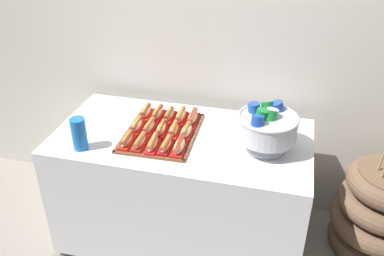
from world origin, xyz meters
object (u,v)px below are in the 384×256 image
at_px(hot_dog_8, 174,130).
at_px(hot_dog_6, 149,127).
at_px(hot_dog_4, 179,146).
at_px(punch_bowl, 267,126).
at_px(hot_dog_5, 137,125).
at_px(cup_stack, 79,134).
at_px(buffet_table, 183,186).
at_px(hot_dog_13, 181,116).
at_px(hot_dog_7, 161,129).
at_px(hot_dog_9, 186,131).
at_px(hot_dog_10, 146,112).
at_px(serving_tray, 161,133).
at_px(hot_dog_12, 169,115).
at_px(hot_dog_14, 193,117).
at_px(hot_dog_11, 157,114).
at_px(floor_vase, 381,213).
at_px(hot_dog_2, 153,143).
at_px(hot_dog_1, 140,142).
at_px(hot_dog_3, 166,145).
at_px(hot_dog_0, 127,140).

bearing_deg(hot_dog_8, hot_dog_6, -178.47).
relative_size(hot_dog_4, punch_bowl, 0.52).
xyz_separation_m(hot_dog_4, hot_dog_5, (-0.30, 0.16, -0.00)).
distance_m(hot_dog_8, cup_stack, 0.53).
distance_m(buffet_table, hot_dog_13, 0.44).
bearing_deg(hot_dog_7, hot_dog_9, 1.53).
bearing_deg(hot_dog_7, hot_dog_10, 133.80).
relative_size(serving_tray, hot_dog_12, 3.33).
height_order(hot_dog_8, hot_dog_14, hot_dog_14).
xyz_separation_m(hot_dog_4, hot_dog_12, (-0.16, 0.33, -0.00)).
relative_size(hot_dog_4, hot_dog_8, 1.02).
height_order(buffet_table, hot_dog_11, hot_dog_11).
bearing_deg(serving_tray, cup_stack, -146.24).
xyz_separation_m(hot_dog_12, hot_dog_14, (0.15, 0.00, 0.00)).
distance_m(hot_dog_4, hot_dog_12, 0.36).
bearing_deg(serving_tray, hot_dog_11, 115.97).
xyz_separation_m(hot_dog_8, cup_stack, (-0.46, -0.26, 0.06)).
distance_m(serving_tray, hot_dog_8, 0.08).
relative_size(floor_vase, serving_tray, 2.04).
height_order(hot_dog_10, hot_dog_12, hot_dog_10).
xyz_separation_m(hot_dog_8, hot_dog_10, (-0.23, 0.16, 0.00)).
distance_m(buffet_table, floor_vase, 1.24).
bearing_deg(hot_dog_2, hot_dog_6, 115.97).
height_order(serving_tray, hot_dog_10, hot_dog_10).
height_order(buffet_table, hot_dog_8, hot_dog_8).
xyz_separation_m(serving_tray, hot_dog_8, (0.07, 0.00, 0.03)).
bearing_deg(hot_dog_11, hot_dog_10, -178.47).
bearing_deg(hot_dog_2, floor_vase, 15.47).
relative_size(hot_dog_12, hot_dog_13, 0.89).
distance_m(hot_dog_8, hot_dog_14, 0.18).
xyz_separation_m(hot_dog_5, hot_dog_6, (0.07, 0.00, -0.00)).
xyz_separation_m(hot_dog_10, punch_bowl, (0.76, -0.18, 0.11)).
xyz_separation_m(hot_dog_2, hot_dog_11, (-0.08, 0.33, 0.00)).
xyz_separation_m(hot_dog_11, hot_dog_14, (0.22, 0.01, 0.00)).
relative_size(hot_dog_5, hot_dog_13, 0.95).
bearing_deg(hot_dog_1, hot_dog_12, 78.72).
relative_size(hot_dog_2, hot_dog_3, 1.15).
distance_m(buffet_table, hot_dog_3, 0.45).
distance_m(hot_dog_9, hot_dog_11, 0.28).
distance_m(serving_tray, hot_dog_1, 0.18).
bearing_deg(hot_dog_13, hot_dog_8, -88.47).
bearing_deg(hot_dog_1, hot_dog_9, 37.78).
bearing_deg(floor_vase, hot_dog_12, -178.28).
distance_m(serving_tray, punch_bowl, 0.62).
bearing_deg(hot_dog_9, hot_dog_4, -88.47).
distance_m(hot_dog_8, hot_dog_13, 0.17).
bearing_deg(punch_bowl, hot_dog_8, 178.20).
distance_m(buffet_table, hot_dog_7, 0.43).
relative_size(hot_dog_5, cup_stack, 0.92).
relative_size(floor_vase, hot_dog_0, 6.86).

